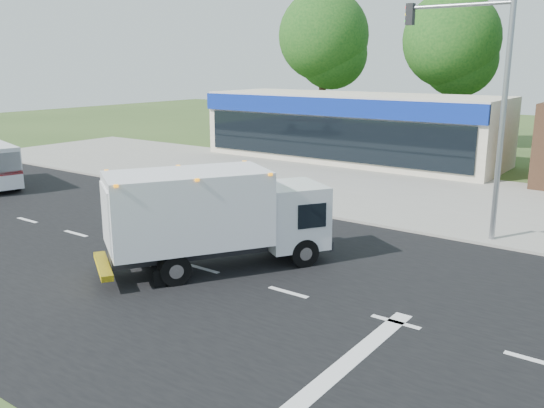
# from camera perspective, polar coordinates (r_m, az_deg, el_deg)

# --- Properties ---
(ground) EXTENTS (120.00, 120.00, 0.00)m
(ground) POSITION_cam_1_polar(r_m,az_deg,el_deg) (15.12, 1.62, -8.79)
(ground) COLOR #385123
(ground) RESTS_ON ground
(road_asphalt) EXTENTS (60.00, 14.00, 0.02)m
(road_asphalt) POSITION_cam_1_polar(r_m,az_deg,el_deg) (15.11, 1.62, -8.77)
(road_asphalt) COLOR black
(road_asphalt) RESTS_ON ground
(sidewalk) EXTENTS (60.00, 2.40, 0.12)m
(sidewalk) POSITION_cam_1_polar(r_m,az_deg,el_deg) (22.00, 13.80, -1.76)
(sidewalk) COLOR gray
(sidewalk) RESTS_ON ground
(parking_apron) EXTENTS (60.00, 9.00, 0.02)m
(parking_apron) POSITION_cam_1_polar(r_m,az_deg,el_deg) (27.34, 18.47, 0.82)
(parking_apron) COLOR gray
(parking_apron) RESTS_ON ground
(lane_markings) EXTENTS (55.20, 7.00, 0.01)m
(lane_markings) POSITION_cam_1_polar(r_m,az_deg,el_deg) (13.40, 3.14, -11.81)
(lane_markings) COLOR silver
(lane_markings) RESTS_ON road_asphalt
(ems_box_truck) EXTENTS (5.20, 6.64, 2.91)m
(ems_box_truck) POSITION_cam_1_polar(r_m,az_deg,el_deg) (16.42, -5.83, -0.83)
(ems_box_truck) COLOR black
(ems_box_truck) RESTS_ON ground
(emergency_worker) EXTENTS (0.82, 0.73, 1.98)m
(emergency_worker) POSITION_cam_1_polar(r_m,az_deg,el_deg) (17.04, -11.47, -2.98)
(emergency_worker) COLOR tan
(emergency_worker) RESTS_ON ground
(retail_strip_mall) EXTENTS (18.00, 6.20, 4.00)m
(retail_strip_mall) POSITION_cam_1_polar(r_m,az_deg,el_deg) (35.90, 7.87, 7.59)
(retail_strip_mall) COLOR beige
(retail_strip_mall) RESTS_ON ground
(traffic_signal_pole) EXTENTS (3.51, 0.25, 8.00)m
(traffic_signal_pole) POSITION_cam_1_polar(r_m,az_deg,el_deg) (19.93, 20.29, 10.42)
(traffic_signal_pole) COLOR gray
(traffic_signal_pole) RESTS_ON ground
(background_trees) EXTENTS (36.77, 7.39, 12.10)m
(background_trees) POSITION_cam_1_polar(r_m,az_deg,el_deg) (40.67, 24.51, 14.81)
(background_trees) COLOR #332114
(background_trees) RESTS_ON ground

